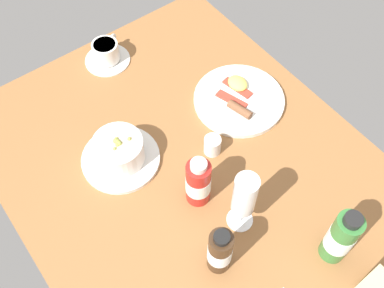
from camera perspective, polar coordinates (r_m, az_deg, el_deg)
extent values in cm
cube|color=brown|center=(116.01, 0.31, -3.89)|extent=(110.00, 84.00, 3.00)
cylinder|color=silver|center=(117.39, -8.76, -1.82)|extent=(19.70, 19.70, 1.20)
cylinder|color=silver|center=(114.06, -9.02, -0.77)|extent=(12.43, 12.43, 6.75)
cylinder|color=beige|center=(111.92, -9.19, -0.06)|extent=(10.69, 10.69, 1.60)
sphere|color=#96A043|center=(111.28, -9.17, 0.28)|extent=(1.29, 1.29, 1.29)
sphere|color=#96A043|center=(111.31, -7.74, 0.62)|extent=(0.97, 0.97, 0.97)
sphere|color=#96A043|center=(110.77, -9.20, -0.11)|extent=(0.96, 0.96, 0.96)
sphere|color=#96A043|center=(110.27, -9.51, -0.58)|extent=(0.82, 0.82, 0.82)
sphere|color=#96A043|center=(111.78, -9.31, 0.63)|extent=(0.93, 0.93, 0.93)
sphere|color=#96A043|center=(110.93, -8.95, 0.07)|extent=(1.24, 1.24, 1.24)
sphere|color=#96A043|center=(111.45, -9.39, 0.36)|extent=(1.34, 1.34, 1.34)
cylinder|color=silver|center=(139.40, -10.37, 10.22)|extent=(13.12, 13.12, 0.90)
cylinder|color=silver|center=(137.09, -10.58, 11.16)|extent=(7.46, 7.46, 5.64)
cylinder|color=#411B11|center=(135.49, -10.73, 11.85)|extent=(6.34, 6.34, 1.00)
torus|color=silver|center=(139.74, -9.74, 12.57)|extent=(2.63, 3.45, 3.60)
cylinder|color=silver|center=(116.00, 2.53, -0.15)|extent=(4.32, 4.32, 5.09)
cone|color=silver|center=(115.40, 2.98, 1.10)|extent=(2.29, 2.58, 2.27)
cylinder|color=white|center=(109.30, 5.90, -9.24)|extent=(6.16, 6.16, 0.40)
cylinder|color=white|center=(106.22, 6.06, -8.49)|extent=(0.80, 0.80, 6.42)
cylinder|color=white|center=(98.12, 6.53, -6.25)|extent=(5.22, 5.22, 11.71)
cylinder|color=#EBEFC1|center=(99.67, 6.44, -6.71)|extent=(4.28, 4.28, 7.02)
cylinder|color=#B21E19|center=(105.59, 0.78, -4.79)|extent=(5.75, 5.75, 13.53)
cylinder|color=silver|center=(105.83, 0.77, -4.86)|extent=(5.87, 5.87, 5.14)
cylinder|color=silver|center=(98.95, 0.83, -2.66)|extent=(3.74, 3.74, 1.76)
cylinder|color=#337233|center=(103.28, 17.86, -10.94)|extent=(5.73, 5.73, 16.15)
cylinder|color=white|center=(103.57, 17.81, -11.01)|extent=(5.85, 5.85, 6.14)
cylinder|color=black|center=(95.47, 19.25, -8.85)|extent=(3.72, 3.72, 1.73)
cylinder|color=#382314|center=(98.85, 3.45, -13.09)|extent=(5.14, 5.14, 13.77)
cylinder|color=silver|center=(99.11, 3.44, -13.15)|extent=(5.24, 5.24, 5.23)
cylinder|color=black|center=(91.79, 3.69, -11.44)|extent=(3.34, 3.34, 1.40)
cylinder|color=silver|center=(127.54, 5.81, 5.46)|extent=(24.78, 24.78, 1.40)
cube|color=#A33828|center=(126.02, 4.89, 5.45)|extent=(9.30, 5.04, 0.60)
cube|color=#A63828|center=(128.91, 5.62, 6.92)|extent=(9.29, 4.10, 0.60)
cylinder|color=brown|center=(123.05, 5.90, 4.26)|extent=(7.32, 3.79, 2.20)
ellipsoid|color=#F2D859|center=(129.06, 5.64, 7.47)|extent=(6.00, 4.80, 2.40)
cube|color=tan|center=(105.65, 21.68, -15.95)|extent=(4.85, 3.78, 9.45)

